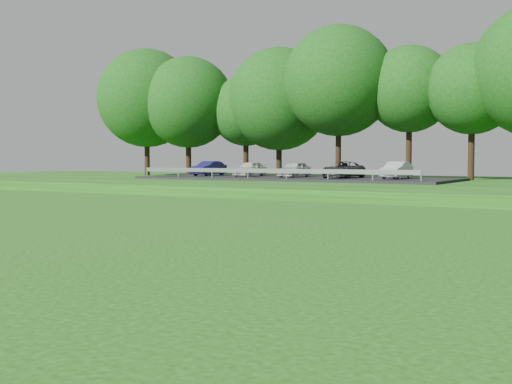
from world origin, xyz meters
The scene contains 1 object.
parking_lot centered at (-23.77, 32.80, 1.02)m, with size 24.00×9.00×1.38m.
Camera 1 is at (-1.30, -10.21, 2.20)m, focal length 45.00 mm.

